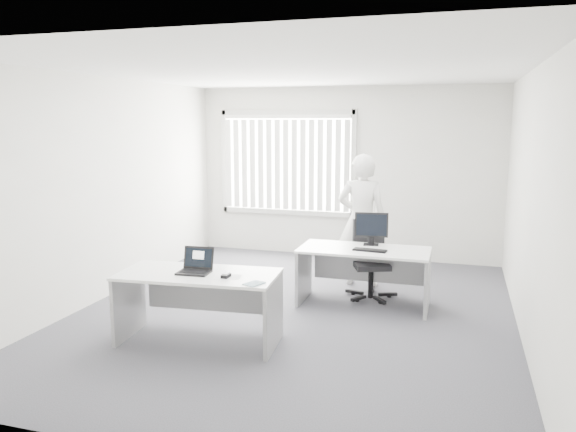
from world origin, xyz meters
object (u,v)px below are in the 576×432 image
(desk_near, at_px, (199,292))
(monitor, at_px, (371,229))
(person, at_px, (362,220))
(office_chair, at_px, (370,273))
(desk_far, at_px, (364,265))
(laptop, at_px, (193,262))

(desk_near, height_order, monitor, monitor)
(desk_near, bearing_deg, person, 59.01)
(monitor, bearing_deg, office_chair, 91.88)
(desk_far, relative_size, laptop, 4.90)
(desk_near, relative_size, office_chair, 1.67)
(desk_far, height_order, person, person)
(person, xyz_separation_m, monitor, (0.23, -0.65, 0.01))
(person, height_order, monitor, person)
(desk_near, relative_size, laptop, 5.21)
(office_chair, bearing_deg, monitor, -102.01)
(desk_near, bearing_deg, desk_far, 44.36)
(desk_near, distance_m, laptop, 0.33)
(person, xyz_separation_m, laptop, (-1.26, -2.57, -0.05))
(office_chair, bearing_deg, desk_far, -114.96)
(desk_far, xyz_separation_m, person, (-0.18, 0.88, 0.40))
(desk_far, bearing_deg, office_chair, 86.08)
(desk_near, xyz_separation_m, desk_far, (1.42, 1.65, -0.01))
(desk_near, xyz_separation_m, person, (1.23, 2.53, 0.38))
(person, bearing_deg, desk_near, 60.43)
(laptop, bearing_deg, desk_far, 45.48)
(desk_far, bearing_deg, monitor, 78.63)
(desk_near, height_order, desk_far, desk_near)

